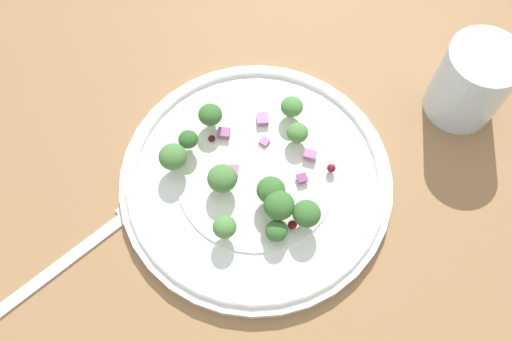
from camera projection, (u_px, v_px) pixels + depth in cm
name	position (u px, v px, depth cm)	size (l,w,h in cm)	color
ground_plane	(257.00, 215.00, 52.95)	(180.00, 180.00, 2.00)	olive
plate	(256.00, 178.00, 52.70)	(28.08, 28.08, 1.70)	white
dressing_pool	(256.00, 176.00, 52.30)	(16.29, 16.29, 0.20)	white
broccoli_floret_0	(297.00, 133.00, 52.65)	(2.24, 2.24, 2.27)	#9EC684
broccoli_floret_1	(307.00, 214.00, 48.20)	(2.72, 2.72, 2.76)	#9EC684
broccoli_floret_2	(279.00, 206.00, 48.38)	(2.97, 2.97, 3.01)	#ADD18E
broccoli_floret_3	(278.00, 230.00, 48.43)	(2.15, 2.15, 2.18)	#8EB77A
broccoli_floret_4	(210.00, 115.00, 53.13)	(2.52, 2.52, 2.55)	#9EC684
broccoli_floret_5	(292.00, 107.00, 53.83)	(2.39, 2.39, 2.42)	#ADD18E
broccoli_floret_6	(270.00, 190.00, 49.32)	(2.81, 2.81, 2.85)	#9EC684
broccoli_floret_7	(188.00, 140.00, 51.94)	(2.03, 2.03, 2.06)	#ADD18E
broccoli_floret_8	(222.00, 179.00, 50.00)	(2.95, 2.95, 2.98)	#ADD18E
broccoli_floret_9	(173.00, 157.00, 50.84)	(2.85, 2.85, 2.89)	#ADD18E
broccoli_floret_10	(225.00, 227.00, 47.90)	(2.25, 2.25, 2.28)	#8EB77A
cranberry_0	(226.00, 221.00, 49.89)	(0.85, 0.85, 0.85)	maroon
cranberry_1	(292.00, 225.00, 49.22)	(0.91, 0.91, 0.91)	maroon
cranberry_2	(331.00, 168.00, 51.78)	(0.89, 0.89, 0.89)	maroon
cranberry_3	(213.00, 137.00, 53.78)	(0.73, 0.73, 0.73)	#4C0A14
onion_bit_0	(302.00, 178.00, 51.59)	(0.95, 1.02, 0.39)	#843D75
onion_bit_1	(231.00, 172.00, 52.03)	(0.98, 1.21, 0.51)	#A35B93
onion_bit_2	(224.00, 133.00, 53.79)	(1.26, 1.06, 0.58)	#934C84
onion_bit_3	(263.00, 119.00, 54.55)	(1.23, 1.35, 0.51)	#A35B93
onion_bit_4	(264.00, 142.00, 53.77)	(0.92, 0.89, 0.53)	#A35B93
onion_bit_5	(310.00, 155.00, 52.61)	(1.29, 0.94, 0.57)	#A35B93
fork	(84.00, 247.00, 50.19)	(18.65, 4.74, 0.50)	silver
water_glass	(471.00, 82.00, 53.47)	(7.71, 7.71, 8.88)	silver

